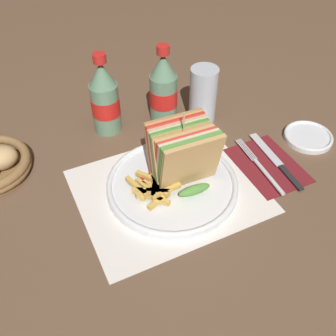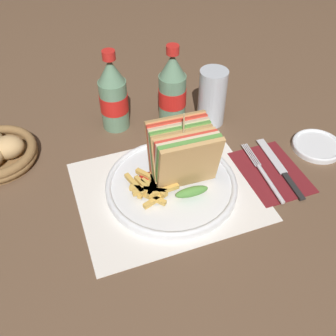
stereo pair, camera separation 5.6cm
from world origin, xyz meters
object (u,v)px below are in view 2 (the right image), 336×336
club_sandwich (183,156)px  fork (266,177)px  plate_main (171,185)px  side_saucer (317,146)px  coke_bottle_far (172,90)px  coke_bottle_near (113,96)px  glass_near (212,97)px  knife (280,168)px

club_sandwich → fork: club_sandwich is taller
plate_main → side_saucer: plate_main is taller
fork → coke_bottle_far: bearing=116.2°
fork → coke_bottle_far: coke_bottle_far is taller
coke_bottle_near → glass_near: coke_bottle_near is taller
club_sandwich → fork: (0.17, -0.05, -0.07)m
plate_main → club_sandwich: size_ratio=1.65×
club_sandwich → side_saucer: bearing=-0.0°
side_saucer → coke_bottle_far: bearing=141.6°
club_sandwich → knife: club_sandwich is taller
fork → knife: size_ratio=0.95×
coke_bottle_far → club_sandwich: bearing=-105.3°
plate_main → fork: 0.20m
coke_bottle_near → side_saucer: size_ratio=1.75×
side_saucer → knife: bearing=-163.7°
plate_main → coke_bottle_far: bearing=69.1°
knife → coke_bottle_near: (-0.29, 0.28, 0.08)m
glass_near → fork: bearing=-83.7°
fork → coke_bottle_near: bearing=134.0°
coke_bottle_far → glass_near: bearing=-25.0°
club_sandwich → coke_bottle_near: size_ratio=0.83×
plate_main → glass_near: 0.26m
club_sandwich → side_saucer: club_sandwich is taller
knife → club_sandwich: bearing=174.6°
fork → knife: (0.04, 0.02, -0.00)m
coke_bottle_near → side_saucer: 0.48m
knife → coke_bottle_far: coke_bottle_far is taller
plate_main → coke_bottle_near: coke_bottle_near is taller
coke_bottle_far → fork: bearing=-67.5°
plate_main → knife: 0.24m
coke_bottle_near → glass_near: (0.22, -0.06, -0.01)m
club_sandwich → coke_bottle_far: coke_bottle_far is taller
glass_near → plate_main: bearing=-133.2°
glass_near → coke_bottle_far: bearing=155.0°
plate_main → fork: size_ratio=1.46×
knife → plate_main: bearing=176.5°
plate_main → glass_near: bearing=46.8°
club_sandwich → knife: bearing=-9.1°
glass_near → side_saucer: size_ratio=1.24×
knife → glass_near: bearing=111.9°
club_sandwich → coke_bottle_far: size_ratio=0.83×
coke_bottle_near → fork: bearing=-49.7°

